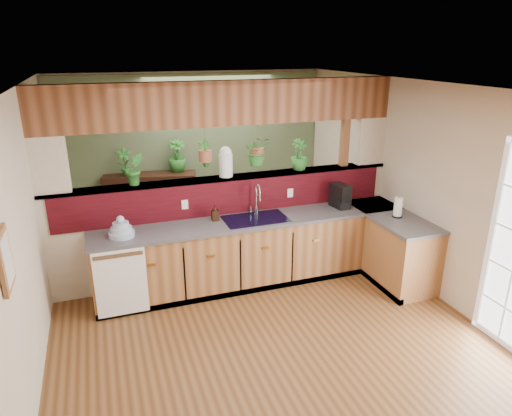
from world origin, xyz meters
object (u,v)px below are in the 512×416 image
object	(u,v)px
soap_dispenser	(215,213)
paper_towel	(398,208)
dish_stack	(121,230)
glass_jar	(226,162)
faucet	(257,198)
shelving_console	(152,203)
coffee_maker	(341,197)

from	to	relation	value
soap_dispenser	paper_towel	world-z (taller)	paper_towel
soap_dispenser	paper_towel	size ratio (longest dim) A/B	0.70
dish_stack	soap_dispenser	size ratio (longest dim) A/B	1.51
glass_jar	faucet	bearing A→B (deg)	-31.44
dish_stack	soap_dispenser	xyz separation A→B (m)	(1.16, 0.15, 0.02)
paper_towel	shelving_console	world-z (taller)	paper_towel
dish_stack	paper_towel	world-z (taller)	paper_towel
faucet	glass_jar	xyz separation A→B (m)	(-0.35, 0.21, 0.46)
glass_jar	shelving_console	distance (m)	2.32
faucet	soap_dispenser	xyz separation A→B (m)	(-0.58, -0.04, -0.13)
faucet	shelving_console	bearing A→B (deg)	118.20
dish_stack	paper_towel	distance (m)	3.46
coffee_maker	shelving_console	bearing A→B (deg)	125.28
faucet	glass_jar	bearing A→B (deg)	148.56
faucet	glass_jar	distance (m)	0.62
faucet	paper_towel	xyz separation A→B (m)	(1.68, -0.70, -0.10)
dish_stack	coffee_maker	size ratio (longest dim) A/B	0.91
faucet	coffee_maker	size ratio (longest dim) A/B	1.30
dish_stack	shelving_console	xyz separation A→B (m)	(0.60, 2.30, -0.48)
coffee_maker	paper_towel	distance (m)	0.77
shelving_console	glass_jar	bearing A→B (deg)	-55.01
faucet	shelving_console	world-z (taller)	faucet
soap_dispenser	paper_towel	bearing A→B (deg)	-16.36
dish_stack	paper_towel	size ratio (longest dim) A/B	1.06
coffee_maker	shelving_console	world-z (taller)	coffee_maker
dish_stack	coffee_maker	bearing A→B (deg)	1.18
faucet	coffee_maker	bearing A→B (deg)	-6.24
soap_dispenser	shelving_console	xyz separation A→B (m)	(-0.56, 2.15, -0.50)
coffee_maker	paper_towel	xyz separation A→B (m)	(0.52, -0.58, -0.02)
paper_towel	shelving_console	distance (m)	4.02
coffee_maker	glass_jar	xyz separation A→B (m)	(-1.52, 0.34, 0.54)
soap_dispenser	glass_jar	distance (m)	0.68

